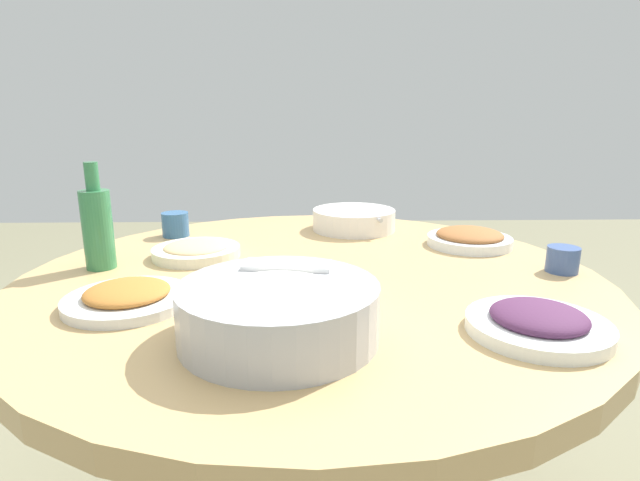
{
  "coord_description": "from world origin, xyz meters",
  "views": [
    {
      "loc": [
        -0.01,
        -1.07,
        1.1
      ],
      "look_at": [
        0.02,
        0.02,
        0.82
      ],
      "focal_mm": 28.15,
      "sensor_mm": 36.0,
      "label": 1
    }
  ],
  "objects_px": {
    "rice_bowl": "(279,310)",
    "dish_stirfry": "(469,238)",
    "soup_bowl": "(354,220)",
    "round_dining_table": "(312,316)",
    "dish_eggplant": "(538,322)",
    "dish_tofu_braise": "(128,297)",
    "tea_cup_near": "(563,259)",
    "green_bottle": "(97,226)",
    "tea_cup_far": "(175,224)",
    "dish_noodles": "(196,250)"
  },
  "relations": [
    {
      "from": "soup_bowl",
      "to": "dish_eggplant",
      "type": "height_order",
      "value": "soup_bowl"
    },
    {
      "from": "round_dining_table",
      "to": "green_bottle",
      "type": "relative_size",
      "value": 5.27
    },
    {
      "from": "soup_bowl",
      "to": "round_dining_table",
      "type": "bearing_deg",
      "value": -107.64
    },
    {
      "from": "dish_stirfry",
      "to": "tea_cup_far",
      "type": "relative_size",
      "value": 2.93
    },
    {
      "from": "rice_bowl",
      "to": "green_bottle",
      "type": "distance_m",
      "value": 0.58
    },
    {
      "from": "soup_bowl",
      "to": "dish_noodles",
      "type": "bearing_deg",
      "value": -145.57
    },
    {
      "from": "round_dining_table",
      "to": "tea_cup_far",
      "type": "bearing_deg",
      "value": 138.0
    },
    {
      "from": "round_dining_table",
      "to": "dish_stirfry",
      "type": "relative_size",
      "value": 5.77
    },
    {
      "from": "round_dining_table",
      "to": "rice_bowl",
      "type": "distance_m",
      "value": 0.37
    },
    {
      "from": "dish_stirfry",
      "to": "dish_noodles",
      "type": "xyz_separation_m",
      "value": [
        -0.71,
        -0.09,
        -0.0
      ]
    },
    {
      "from": "rice_bowl",
      "to": "dish_tofu_braise",
      "type": "xyz_separation_m",
      "value": [
        -0.29,
        0.15,
        -0.03
      ]
    },
    {
      "from": "soup_bowl",
      "to": "dish_noodles",
      "type": "relative_size",
      "value": 1.16
    },
    {
      "from": "rice_bowl",
      "to": "dish_eggplant",
      "type": "xyz_separation_m",
      "value": [
        0.42,
        0.01,
        -0.03
      ]
    },
    {
      "from": "dish_eggplant",
      "to": "round_dining_table",
      "type": "bearing_deg",
      "value": 138.04
    },
    {
      "from": "round_dining_table",
      "to": "green_bottle",
      "type": "distance_m",
      "value": 0.53
    },
    {
      "from": "dish_tofu_braise",
      "to": "dish_noodles",
      "type": "relative_size",
      "value": 1.08
    },
    {
      "from": "soup_bowl",
      "to": "dish_tofu_braise",
      "type": "distance_m",
      "value": 0.77
    },
    {
      "from": "dish_stirfry",
      "to": "green_bottle",
      "type": "xyz_separation_m",
      "value": [
        -0.91,
        -0.17,
        0.08
      ]
    },
    {
      "from": "dish_stirfry",
      "to": "tea_cup_far",
      "type": "distance_m",
      "value": 0.83
    },
    {
      "from": "soup_bowl",
      "to": "dish_eggplant",
      "type": "bearing_deg",
      "value": -72.75
    },
    {
      "from": "round_dining_table",
      "to": "rice_bowl",
      "type": "xyz_separation_m",
      "value": [
        -0.05,
        -0.33,
        0.15
      ]
    },
    {
      "from": "soup_bowl",
      "to": "green_bottle",
      "type": "relative_size",
      "value": 1.02
    },
    {
      "from": "green_bottle",
      "to": "soup_bowl",
      "type": "bearing_deg",
      "value": 30.92
    },
    {
      "from": "round_dining_table",
      "to": "rice_bowl",
      "type": "relative_size",
      "value": 4.04
    },
    {
      "from": "dish_tofu_braise",
      "to": "dish_noodles",
      "type": "height_order",
      "value": "dish_tofu_braise"
    },
    {
      "from": "dish_tofu_braise",
      "to": "dish_eggplant",
      "type": "distance_m",
      "value": 0.72
    },
    {
      "from": "round_dining_table",
      "to": "tea_cup_far",
      "type": "height_order",
      "value": "tea_cup_far"
    },
    {
      "from": "round_dining_table",
      "to": "dish_eggplant",
      "type": "height_order",
      "value": "dish_eggplant"
    },
    {
      "from": "dish_tofu_braise",
      "to": "tea_cup_near",
      "type": "xyz_separation_m",
      "value": [
        0.91,
        0.18,
        0.01
      ]
    },
    {
      "from": "dish_tofu_braise",
      "to": "green_bottle",
      "type": "distance_m",
      "value": 0.29
    },
    {
      "from": "soup_bowl",
      "to": "tea_cup_near",
      "type": "bearing_deg",
      "value": -44.77
    },
    {
      "from": "dish_stirfry",
      "to": "soup_bowl",
      "type": "bearing_deg",
      "value": 146.22
    },
    {
      "from": "dish_stirfry",
      "to": "dish_tofu_braise",
      "type": "height_order",
      "value": "dish_stirfry"
    },
    {
      "from": "round_dining_table",
      "to": "soup_bowl",
      "type": "xyz_separation_m",
      "value": [
        0.13,
        0.42,
        0.14
      ]
    },
    {
      "from": "dish_noodles",
      "to": "green_bottle",
      "type": "height_order",
      "value": "green_bottle"
    },
    {
      "from": "rice_bowl",
      "to": "dish_stirfry",
      "type": "bearing_deg",
      "value": 49.1
    },
    {
      "from": "dish_stirfry",
      "to": "dish_eggplant",
      "type": "bearing_deg",
      "value": -96.45
    },
    {
      "from": "green_bottle",
      "to": "dish_tofu_braise",
      "type": "bearing_deg",
      "value": -59.02
    },
    {
      "from": "tea_cup_far",
      "to": "dish_noodles",
      "type": "bearing_deg",
      "value": -64.26
    },
    {
      "from": "dish_tofu_braise",
      "to": "dish_eggplant",
      "type": "height_order",
      "value": "dish_eggplant"
    },
    {
      "from": "rice_bowl",
      "to": "round_dining_table",
      "type": "bearing_deg",
      "value": 80.67
    },
    {
      "from": "soup_bowl",
      "to": "dish_eggplant",
      "type": "distance_m",
      "value": 0.78
    },
    {
      "from": "green_bottle",
      "to": "tea_cup_far",
      "type": "relative_size",
      "value": 3.21
    },
    {
      "from": "dish_stirfry",
      "to": "dish_eggplant",
      "type": "height_order",
      "value": "same"
    },
    {
      "from": "soup_bowl",
      "to": "dish_tofu_braise",
      "type": "height_order",
      "value": "soup_bowl"
    },
    {
      "from": "round_dining_table",
      "to": "dish_stirfry",
      "type": "xyz_separation_m",
      "value": [
        0.43,
        0.22,
        0.13
      ]
    },
    {
      "from": "dish_tofu_braise",
      "to": "soup_bowl",
      "type": "bearing_deg",
      "value": 51.69
    },
    {
      "from": "tea_cup_near",
      "to": "soup_bowl",
      "type": "bearing_deg",
      "value": 135.23
    },
    {
      "from": "rice_bowl",
      "to": "dish_stirfry",
      "type": "height_order",
      "value": "rice_bowl"
    },
    {
      "from": "tea_cup_far",
      "to": "dish_eggplant",
      "type": "bearing_deg",
      "value": -41.98
    }
  ]
}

